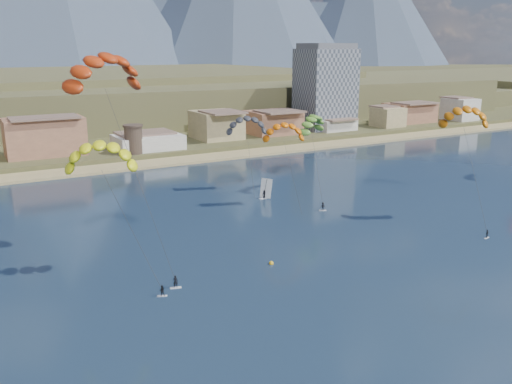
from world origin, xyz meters
TOP-DOWN VIEW (x-y plane):
  - ground at (0.00, 0.00)m, footprint 2400.00×2400.00m
  - beach at (0.00, 106.00)m, footprint 2200.00×12.00m
  - foothills at (22.39, 232.47)m, footprint 940.00×210.00m
  - apartment_tower at (85.00, 128.00)m, footprint 20.00×16.00m
  - watchtower at (5.00, 114.00)m, footprint 5.82×5.82m
  - kitesurfer_red at (-20.87, 40.12)m, footprint 14.02×20.42m
  - kitesurfer_yellow at (-23.64, 34.13)m, footprint 11.15×14.67m
  - kitesurfer_orange at (42.20, 27.52)m, footprint 10.11×15.07m
  - kitesurfer_green at (30.08, 59.20)m, footprint 13.00×19.28m
  - distant_kite_dark at (17.46, 67.01)m, footprint 10.54×7.55m
  - distant_kite_orange at (17.76, 51.75)m, footprint 9.72×7.22m
  - windsurfer at (17.39, 58.57)m, footprint 2.53×2.76m
  - buoy at (-0.81, 25.77)m, footprint 0.73×0.73m

SIDE VIEW (x-z plane):
  - ground at x=0.00m, z-range 0.00..0.00m
  - buoy at x=-0.81m, z-range -0.24..0.49m
  - beach at x=0.00m, z-range -0.20..0.70m
  - windsurfer at x=17.39m, z-range -0.81..3.62m
  - watchtower at x=5.00m, z-range 2.07..10.67m
  - foothills at x=22.39m, z-range 0.08..18.08m
  - distant_kite_dark at x=17.46m, z-range 6.41..25.57m
  - kitesurfer_green at x=30.08m, z-range 5.39..26.93m
  - distant_kite_orange at x=17.76m, z-range 6.71..26.04m
  - apartment_tower at x=85.00m, z-range 1.82..33.82m
  - kitesurfer_yellow at x=-23.64m, z-range 7.40..29.40m
  - kitesurfer_orange at x=42.20m, z-range 8.68..32.42m
  - kitesurfer_red at x=-20.87m, z-range 12.73..46.86m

